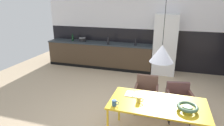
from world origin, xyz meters
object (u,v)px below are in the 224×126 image
(pendant_lamp_over_table_near, at_px, (162,53))
(dining_table, at_px, (158,105))
(bottle_spice_small, at_px, (135,42))
(mug_tall_blue, at_px, (139,100))
(bottle_vinegar_dark, at_px, (108,41))
(cooking_pot, at_px, (82,40))
(armchair_facing_counter, at_px, (179,96))
(armchair_by_stool, at_px, (147,89))
(refrigerator_column, at_px, (165,45))
(mug_dark_espresso, at_px, (114,103))
(bottle_wine_green, at_px, (73,38))
(open_book, at_px, (133,94))
(fruit_bowl, at_px, (188,107))

(pendant_lamp_over_table_near, bearing_deg, dining_table, 90.00)
(dining_table, bearing_deg, bottle_spice_small, 106.60)
(mug_tall_blue, distance_m, bottle_vinegar_dark, 3.66)
(dining_table, relative_size, bottle_spice_small, 6.18)
(cooking_pot, bearing_deg, dining_table, -48.95)
(armchair_facing_counter, relative_size, pendant_lamp_over_table_near, 0.58)
(armchair_by_stool, relative_size, pendant_lamp_over_table_near, 0.61)
(dining_table, height_order, bottle_spice_small, bottle_spice_small)
(refrigerator_column, relative_size, mug_dark_espresso, 16.01)
(cooking_pot, bearing_deg, bottle_vinegar_dark, -11.01)
(mug_tall_blue, bearing_deg, bottle_vinegar_dark, 115.98)
(refrigerator_column, height_order, mug_tall_blue, refrigerator_column)
(bottle_wine_green, height_order, pendant_lamp_over_table_near, pendant_lamp_over_table_near)
(mug_tall_blue, bearing_deg, mug_dark_espresso, -149.13)
(open_book, bearing_deg, dining_table, -22.07)
(fruit_bowl, relative_size, bottle_vinegar_dark, 1.02)
(cooking_pot, height_order, bottle_vinegar_dark, bottle_vinegar_dark)
(fruit_bowl, distance_m, cooking_pot, 4.92)
(open_book, height_order, mug_dark_espresso, mug_dark_espresso)
(armchair_by_stool, bearing_deg, pendant_lamp_over_table_near, 104.15)
(bottle_spice_small, xyz_separation_m, pendant_lamp_over_table_near, (0.99, -3.35, 0.57))
(bottle_vinegar_dark, bearing_deg, bottle_spice_small, 5.79)
(bottle_vinegar_dark, bearing_deg, refrigerator_column, 5.58)
(cooking_pot, bearing_deg, mug_tall_blue, -52.52)
(bottle_wine_green, height_order, bottle_spice_small, bottle_wine_green)
(bottle_wine_green, bearing_deg, cooking_pot, 7.37)
(mug_tall_blue, xyz_separation_m, bottle_vinegar_dark, (-1.60, 3.29, 0.26))
(dining_table, xyz_separation_m, armchair_by_stool, (-0.29, 0.91, -0.16))
(dining_table, distance_m, mug_dark_espresso, 0.73)
(open_book, distance_m, bottle_vinegar_dark, 3.38)
(refrigerator_column, xyz_separation_m, bottle_wine_green, (-3.31, -0.02, 0.04))
(bottle_vinegar_dark, bearing_deg, armchair_by_stool, -54.93)
(mug_dark_espresso, bearing_deg, mug_tall_blue, 30.87)
(mug_tall_blue, relative_size, cooking_pot, 0.46)
(armchair_facing_counter, xyz_separation_m, bottle_spice_small, (-1.36, 2.49, 0.51))
(refrigerator_column, bearing_deg, armchair_by_stool, -95.81)
(bottle_spice_small, bearing_deg, mug_dark_espresso, -84.84)
(armchair_by_stool, distance_m, bottle_spice_small, 2.54)
(armchair_facing_counter, relative_size, bottle_vinegar_dark, 2.37)
(mug_dark_espresso, relative_size, pendant_lamp_over_table_near, 0.09)
(armchair_by_stool, height_order, mug_tall_blue, mug_tall_blue)
(refrigerator_column, height_order, cooking_pot, refrigerator_column)
(refrigerator_column, distance_m, open_book, 3.25)
(refrigerator_column, xyz_separation_m, cooking_pot, (-2.95, 0.03, -0.00))
(bottle_spice_small, bearing_deg, mug_tall_blue, -78.56)
(refrigerator_column, bearing_deg, bottle_spice_small, -174.61)
(open_book, xyz_separation_m, bottle_wine_green, (-2.91, 3.20, 0.28))
(open_book, bearing_deg, bottle_spice_small, 99.90)
(open_book, bearing_deg, bottle_wine_green, 132.25)
(fruit_bowl, distance_m, pendant_lamp_over_table_near, 0.92)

